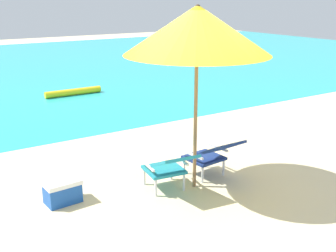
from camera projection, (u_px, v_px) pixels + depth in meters
ground_plane at (88, 121)px, 9.43m from camera, size 40.00×40.00×0.00m
ocean_band at (6, 70)px, 15.84m from camera, size 40.00×18.00×0.01m
swim_buoy at (73, 92)px, 11.85m from camera, size 1.60×0.18×0.18m
lounge_chair_left at (169, 166)px, 5.91m from camera, size 0.64×0.94×0.68m
lounge_chair_right at (212, 153)px, 6.38m from camera, size 0.62×0.92×0.68m
beach_umbrella_center at (197, 30)px, 5.56m from camera, size 2.52×2.52×2.57m
cooler_box at (62, 191)px, 5.69m from camera, size 0.49×0.35×0.32m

